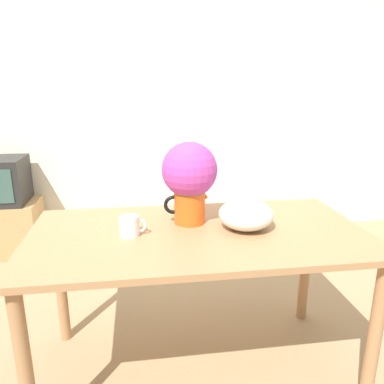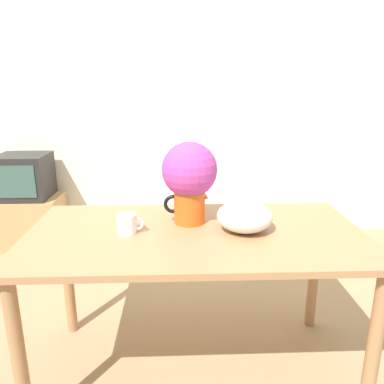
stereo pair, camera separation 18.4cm
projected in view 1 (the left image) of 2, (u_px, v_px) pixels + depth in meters
ground_plane at (204, 375)px, 1.94m from camera, size 12.00×12.00×0.00m
wall_back at (168, 101)px, 3.48m from camera, size 8.00×0.05×2.60m
table at (198, 250)px, 1.80m from camera, size 1.59×0.83×0.78m
flower_vase at (189, 177)px, 1.82m from camera, size 0.27×0.27×0.41m
coffee_mug at (130, 226)px, 1.71m from camera, size 0.13×0.09×0.09m
white_bowl at (246, 215)px, 1.79m from camera, size 0.26×0.26×0.14m
tv_stand at (6, 228)px, 3.29m from camera, size 0.58×0.41×0.47m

